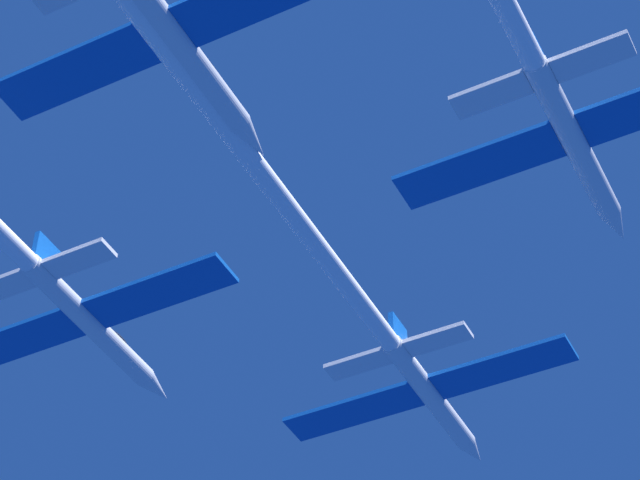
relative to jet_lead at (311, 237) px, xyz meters
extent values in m
cylinder|color=silver|center=(0.00, 13.92, -0.02)|extent=(1.10, 10.01, 1.10)
cone|color=silver|center=(0.00, 20.03, -0.02)|extent=(1.08, 2.20, 1.08)
ellipsoid|color=black|center=(0.00, 16.13, 0.44)|extent=(0.77, 2.00, 0.55)
cube|color=#0F51B2|center=(-4.35, 13.42, -0.02)|extent=(7.61, 2.20, 0.24)
cube|color=#0F51B2|center=(4.35, 13.42, -0.02)|extent=(7.61, 2.20, 0.24)
cube|color=#0F51B2|center=(0.00, 9.92, 1.33)|extent=(0.29, 1.80, 1.60)
cube|color=silver|center=(-2.26, 9.72, -0.02)|extent=(3.42, 1.32, 0.24)
cube|color=silver|center=(2.26, 9.72, -0.02)|extent=(3.42, 1.32, 0.24)
cylinder|color=white|center=(0.00, -10.00, -0.02)|extent=(0.99, 37.83, 0.99)
cylinder|color=silver|center=(-12.30, -0.04, -0.62)|extent=(1.10, 10.01, 1.10)
cone|color=silver|center=(-12.30, 6.07, -0.62)|extent=(1.08, 2.20, 1.08)
ellipsoid|color=black|center=(-12.30, 2.16, -0.15)|extent=(0.77, 2.00, 0.55)
cube|color=#0F51B2|center=(-16.65, -0.54, -0.62)|extent=(7.61, 2.20, 0.24)
cube|color=#0F51B2|center=(-7.95, -0.54, -0.62)|extent=(7.61, 2.20, 0.24)
cube|color=#0F51B2|center=(-12.30, -4.04, 0.73)|extent=(0.29, 1.80, 1.60)
cube|color=silver|center=(-14.56, -4.24, -0.62)|extent=(3.42, 1.32, 0.24)
cube|color=silver|center=(-10.04, -4.24, -0.62)|extent=(3.42, 1.32, 0.24)
cylinder|color=silver|center=(12.85, 0.55, 0.82)|extent=(1.10, 10.01, 1.10)
cone|color=silver|center=(12.85, 6.66, 0.82)|extent=(1.08, 2.20, 1.08)
ellipsoid|color=black|center=(12.85, 2.75, 1.28)|extent=(0.77, 2.00, 0.55)
cube|color=#0F51B2|center=(8.49, 0.05, 0.82)|extent=(7.61, 2.20, 0.24)
cube|color=#0F51B2|center=(12.85, -3.45, 2.17)|extent=(0.29, 1.80, 1.60)
cube|color=silver|center=(10.59, -3.65, 0.82)|extent=(3.42, 1.32, 0.24)
cube|color=silver|center=(15.11, -3.65, 0.82)|extent=(3.42, 1.32, 0.24)
cylinder|color=silver|center=(0.59, -12.78, 0.03)|extent=(1.10, 10.01, 1.10)
cone|color=silver|center=(0.59, -6.68, 0.03)|extent=(1.08, 2.20, 1.08)
ellipsoid|color=black|center=(0.59, -10.58, 0.50)|extent=(0.77, 2.00, 0.55)
cube|color=#0F51B2|center=(-3.76, -13.28, 0.03)|extent=(7.61, 2.20, 0.24)
camera|label=1|loc=(21.11, -40.15, -42.17)|focal=74.39mm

